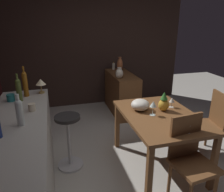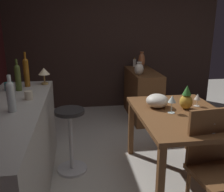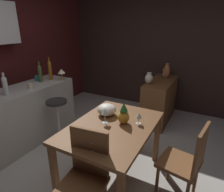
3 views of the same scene
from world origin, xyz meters
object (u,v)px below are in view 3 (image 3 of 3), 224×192
wine_glass_center (139,116)px  chair_near_window (85,177)px  bar_stool (58,120)px  cup_cream (30,86)px  wine_bottle_clear (5,85)px  wine_bottle_olive (40,73)px  pillar_candle_tall (164,72)px  fruit_bowl (107,110)px  cup_teal (38,78)px  wine_glass_left (105,112)px  counter_lamp (61,72)px  dining_table (112,132)px  wine_bottle_amber (50,70)px  wine_glass_right (94,139)px  pineapple_centerpiece (124,115)px  chair_by_doorway (187,161)px  vase_copper (167,71)px  sideboard_cabinet (160,100)px  vase_ceramic_ivory (149,79)px

wine_glass_center → chair_near_window: bearing=165.2°
bar_stool → cup_cream: cup_cream is taller
wine_glass_center → wine_bottle_clear: (-0.36, 1.84, 0.20)m
wine_bottle_olive → pillar_candle_tall: 2.44m
fruit_bowl → cup_teal: bearing=78.0°
wine_glass_left → fruit_bowl: bearing=24.2°
wine_bottle_olive → counter_lamp: 0.35m
dining_table → wine_bottle_amber: size_ratio=3.11×
fruit_bowl → wine_bottle_olive: 1.53m
wine_bottle_olive → wine_glass_right: bearing=-119.8°
counter_lamp → wine_bottle_amber: bearing=112.9°
cup_cream → wine_bottle_amber: bearing=11.0°
pineapple_centerpiece → wine_glass_center: bearing=-65.9°
counter_lamp → cup_teal: bearing=122.0°
chair_near_window → chair_by_doorway: bearing=-48.5°
fruit_bowl → wine_glass_left: bearing=-155.8°
wine_glass_center → pillar_candle_tall: pillar_candle_tall is taller
pineapple_centerpiece → vase_copper: (1.98, -0.02, 0.11)m
wine_glass_left → counter_lamp: bearing=60.2°
bar_stool → pineapple_centerpiece: 1.31m
bar_stool → wine_glass_right: (-0.76, -1.19, 0.46)m
fruit_bowl → cup_teal: 1.63m
wine_glass_right → chair_by_doorway: bearing=-53.4°
sideboard_cabinet → chair_by_doorway: (-1.76, -0.75, 0.08)m
bar_stool → fruit_bowl: size_ratio=3.04×
wine_glass_center → cup_cream: bearing=90.7°
chair_by_doorway → pillar_candle_tall: 2.35m
wine_bottle_clear → cup_cream: size_ratio=2.75×
fruit_bowl → cup_teal: cup_teal is taller
cup_cream → counter_lamp: counter_lamp is taller
wine_glass_left → vase_ceramic_ivory: (1.51, -0.03, 0.04)m
vase_ceramic_ivory → vase_copper: (0.56, -0.18, 0.05)m
sideboard_cabinet → chair_by_doorway: bearing=-157.0°
wine_bottle_amber → wine_bottle_olive: (-0.17, 0.06, -0.02)m
bar_stool → pillar_candle_tall: 2.35m
fruit_bowl → wine_glass_right: bearing=-159.7°
sideboard_cabinet → cup_teal: bearing=124.9°
chair_by_doorway → wine_bottle_amber: (0.60, 2.44, 0.59)m
chair_by_doorway → wine_glass_center: 0.68m
chair_by_doorway → cup_teal: bearing=80.1°
cup_cream → pillar_candle_tall: (2.11, -1.54, -0.05)m
bar_stool → wine_glass_right: size_ratio=4.93×
wine_bottle_clear → counter_lamp: bearing=-9.7°
bar_stool → fruit_bowl: bearing=-94.7°
sideboard_cabinet → wine_bottle_clear: (-2.03, 1.67, 0.64)m
pineapple_centerpiece → vase_ceramic_ivory: 1.43m
vase_copper → dining_table: bearing=176.9°
chair_near_window → chair_by_doorway: chair_near_window is taller
wine_glass_right → counter_lamp: size_ratio=0.74×
chair_near_window → fruit_bowl: chair_near_window is taller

